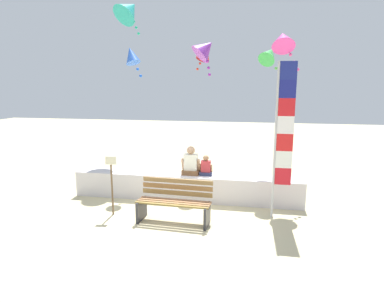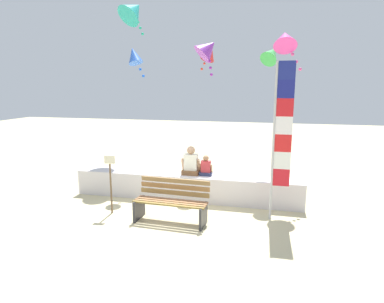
# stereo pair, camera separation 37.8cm
# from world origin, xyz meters

# --- Properties ---
(ground_plane) EXTENTS (40.00, 40.00, 0.00)m
(ground_plane) POSITION_xyz_m (0.00, 0.00, 0.00)
(ground_plane) COLOR #C5B88C
(seawall_ledge) EXTENTS (5.79, 0.62, 0.65)m
(seawall_ledge) POSITION_xyz_m (0.00, 1.30, 0.32)
(seawall_ledge) COLOR silver
(seawall_ledge) RESTS_ON ground
(park_bench) EXTENTS (1.59, 0.68, 0.88)m
(park_bench) POSITION_xyz_m (0.05, -0.16, 0.41)
(park_bench) COLOR olive
(park_bench) RESTS_ON ground
(person_adult) EXTENTS (0.47, 0.35, 0.72)m
(person_adult) POSITION_xyz_m (0.12, 1.34, 0.93)
(person_adult) COLOR brown
(person_adult) RESTS_ON seawall_ledge
(person_child) EXTENTS (0.33, 0.25, 0.51)m
(person_child) POSITION_xyz_m (0.50, 1.34, 0.85)
(person_child) COLOR #282E50
(person_child) RESTS_ON seawall_ledge
(flag_banner) EXTENTS (0.39, 0.05, 3.35)m
(flag_banner) POSITION_xyz_m (2.23, 0.46, 1.91)
(flag_banner) COLOR #B7B7BC
(flag_banner) RESTS_ON ground
(kite_green) EXTENTS (0.74, 0.77, 1.08)m
(kite_green) POSITION_xyz_m (1.99, 2.47, 3.65)
(kite_green) COLOR green
(kite_teal) EXTENTS (1.13, 1.20, 1.24)m
(kite_teal) POSITION_xyz_m (-2.18, 3.42, 5.11)
(kite_teal) COLOR teal
(kite_red) EXTENTS (0.80, 0.80, 0.92)m
(kite_red) POSITION_xyz_m (-0.02, 4.47, 3.93)
(kite_red) COLOR red
(kite_magenta) EXTENTS (0.75, 0.77, 1.12)m
(kite_magenta) POSITION_xyz_m (2.29, 2.19, 3.97)
(kite_magenta) COLOR #DB3D9E
(kite_blue) EXTENTS (0.66, 0.61, 0.86)m
(kite_blue) POSITION_xyz_m (-1.66, 2.11, 3.66)
(kite_blue) COLOR blue
(kite_purple) EXTENTS (0.97, 0.89, 1.15)m
(kite_purple) POSITION_xyz_m (0.25, 2.80, 3.87)
(kite_purple) COLOR purple
(sign_post) EXTENTS (0.24, 0.05, 1.34)m
(sign_post) POSITION_xyz_m (-1.40, -0.05, 0.79)
(sign_post) COLOR brown
(sign_post) RESTS_ON ground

